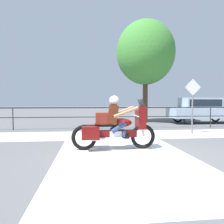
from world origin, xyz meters
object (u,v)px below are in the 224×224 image
(parked_car, at_px, (202,109))
(motorcycle, at_px, (114,126))
(tree_behind_sign, at_px, (146,53))
(street_sign, at_px, (193,100))

(parked_car, bearing_deg, motorcycle, -129.33)
(motorcycle, bearing_deg, tree_behind_sign, 67.60)
(tree_behind_sign, bearing_deg, street_sign, -83.19)
(motorcycle, height_order, tree_behind_sign, tree_behind_sign)
(motorcycle, xyz_separation_m, parked_car, (6.56, 7.07, 0.25))
(street_sign, xyz_separation_m, tree_behind_sign, (-0.64, 5.34, 3.14))
(parked_car, relative_size, street_sign, 1.86)
(motorcycle, bearing_deg, street_sign, 34.40)
(motorcycle, height_order, parked_car, parked_car)
(street_sign, bearing_deg, tree_behind_sign, 96.81)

